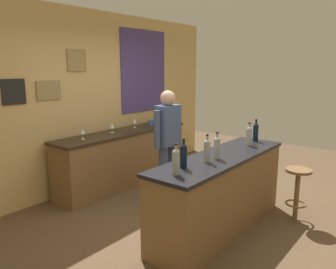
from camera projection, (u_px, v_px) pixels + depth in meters
ground_plane at (192, 219)px, 4.27m from camera, size 10.00×10.00×0.00m
back_wall at (89, 100)px, 5.25m from camera, size 6.00×0.09×2.80m
bar_counter at (220, 193)px, 3.93m from camera, size 2.21×0.60×0.92m
side_counter at (124, 157)px, 5.50m from camera, size 2.53×0.56×0.90m
bartender at (168, 140)px, 4.60m from camera, size 0.52×0.21×1.62m
bar_stool at (297, 186)px, 4.16m from camera, size 0.32×0.32×0.68m
wine_bottle_a at (176, 161)px, 3.14m from camera, size 0.07×0.07×0.31m
wine_bottle_b at (184, 155)px, 3.35m from camera, size 0.07×0.07×0.31m
wine_bottle_c at (207, 150)px, 3.56m from camera, size 0.07×0.07×0.31m
wine_bottle_d at (217, 147)px, 3.69m from camera, size 0.07×0.07×0.31m
wine_bottle_e at (249, 135)px, 4.31m from camera, size 0.07×0.07×0.31m
wine_bottle_f at (256, 131)px, 4.56m from camera, size 0.07×0.07×0.31m
wine_glass_a at (83, 132)px, 4.77m from camera, size 0.07×0.07×0.16m
wine_glass_b at (112, 126)px, 5.24m from camera, size 0.07×0.07×0.16m
wine_glass_c at (135, 121)px, 5.68m from camera, size 0.07×0.07×0.16m
wine_glass_d at (156, 119)px, 5.98m from camera, size 0.07×0.07×0.16m
wine_glass_e at (166, 117)px, 6.14m from camera, size 0.07×0.07×0.16m
coffee_mug at (151, 123)px, 5.93m from camera, size 0.12×0.08×0.09m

